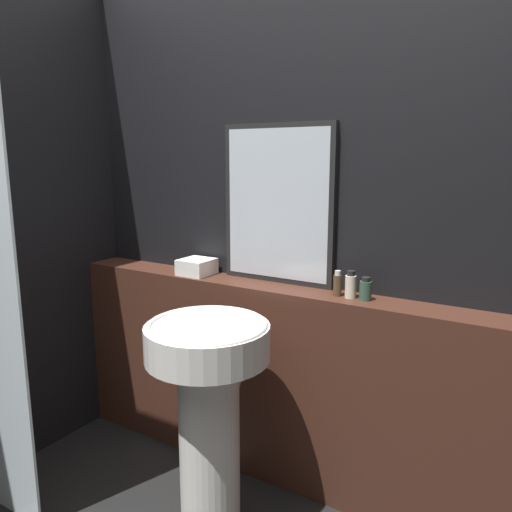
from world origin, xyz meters
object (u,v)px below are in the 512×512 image
Objects in this scene: mirror at (278,205)px; towel_stack at (197,267)px; lotion_bottle at (366,290)px; shampoo_bottle at (337,284)px; pedestal_sink at (209,397)px; conditioner_bottle at (351,285)px.

mirror is 0.56m from towel_stack.
towel_stack is at bearing -180.00° from lotion_bottle.
shampoo_bottle is 1.13× the size of lotion_bottle.
lotion_bottle is (0.49, 0.48, 0.42)m from pedestal_sink.
shampoo_bottle reaches higher than towel_stack.
mirror is 0.53m from conditioner_bottle.
towel_stack is at bearing 131.79° from pedestal_sink.
pedestal_sink is at bearing -48.21° from towel_stack.
towel_stack is 1.36× the size of conditioner_bottle.
conditioner_bottle reaches higher than lotion_bottle.
mirror is 0.49m from shampoo_bottle.
pedestal_sink is at bearing -126.90° from shampoo_bottle.
pedestal_sink is at bearing -135.57° from lotion_bottle.
pedestal_sink is 8.11× the size of shampoo_bottle.
lotion_bottle is (0.13, 0.00, -0.01)m from shampoo_bottle.
conditioner_bottle is (0.06, -0.00, 0.00)m from shampoo_bottle.
lotion_bottle is (0.07, 0.00, -0.01)m from conditioner_bottle.
shampoo_bottle reaches higher than pedestal_sink.
pedestal_sink is 1.22× the size of mirror.
shampoo_bottle is at bearing 180.00° from conditioner_bottle.
mirror is 0.59m from lotion_bottle.
pedestal_sink is 9.19× the size of lotion_bottle.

